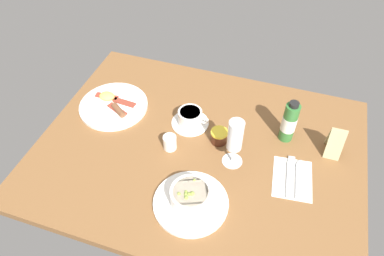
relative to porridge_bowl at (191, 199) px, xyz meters
The scene contains 10 objects.
ground_plane 22.77cm from the porridge_bowl, 100.84° to the left, with size 110.00×84.00×3.00cm, color brown.
porridge_bowl is the anchor object (origin of this frame).
cutlery_setting 34.14cm from the porridge_bowl, 34.73° to the left, with size 13.92×17.37×0.90cm.
coffee_cup 33.80cm from the porridge_bowl, 108.68° to the left, with size 13.96×13.63×5.91cm.
creamer_jug 23.45cm from the porridge_bowl, 126.01° to the left, with size 4.57×5.49×5.79cm.
wine_glass 23.01cm from the porridge_bowl, 68.22° to the left, with size 6.77×6.77×18.35cm.
jam_jar 26.99cm from the porridge_bowl, 87.24° to the left, with size 5.91×5.91×4.90cm.
sauce_bottle_green 42.97cm from the porridge_bowl, 57.26° to the left, with size 5.02×5.02×16.60cm.
breakfast_plate 51.85cm from the porridge_bowl, 143.07° to the left, with size 25.84×25.84×3.70cm.
menu_card 51.90cm from the porridge_bowl, 41.40° to the left, with size 5.10×7.01×11.17cm.
Camera 1 is at (22.52, -76.30, 94.44)cm, focal length 33.56 mm.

